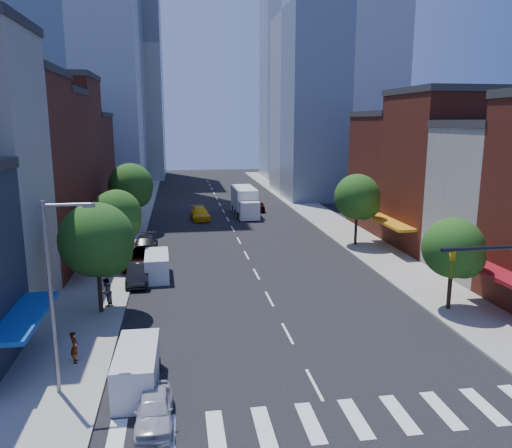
{
  "coord_description": "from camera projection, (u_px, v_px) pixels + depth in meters",
  "views": [
    {
      "loc": [
        -6.21,
        -21.33,
        12.51
      ],
      "look_at": [
        -0.58,
        14.52,
        5.0
      ],
      "focal_mm": 35.0,
      "sensor_mm": 36.0,
      "label": 1
    }
  ],
  "objects": [
    {
      "name": "sidewalk_left",
      "position": [
        127.0,
        225.0,
        60.9
      ],
      "size": [
        5.0,
        120.0,
        0.15
      ],
      "primitive_type": "cube",
      "color": "gray",
      "rests_on": "ground"
    },
    {
      "name": "parked_car_front",
      "position": [
        154.0,
        409.0,
        20.91
      ],
      "size": [
        1.59,
        3.9,
        1.33
      ],
      "primitive_type": "imported",
      "rotation": [
        0.0,
        0.0,
        0.0
      ],
      "color": "#B8B8BD",
      "rests_on": "ground"
    },
    {
      "name": "traffic_car_far",
      "position": [
        259.0,
        206.0,
        70.59
      ],
      "size": [
        2.04,
        4.12,
        1.35
      ],
      "primitive_type": "imported",
      "rotation": [
        0.0,
        0.0,
        3.03
      ],
      "color": "#999999",
      "rests_on": "ground"
    },
    {
      "name": "parked_car_second",
      "position": [
        139.0,
        274.0,
        39.09
      ],
      "size": [
        1.66,
        4.74,
        1.56
      ],
      "primitive_type": "imported",
      "rotation": [
        0.0,
        0.0,
        -0.0
      ],
      "color": "black",
      "rests_on": "ground"
    },
    {
      "name": "tree_left_far",
      "position": [
        132.0,
        187.0,
        56.09
      ],
      "size": [
        5.0,
        5.0,
        7.75
      ],
      "color": "black",
      "rests_on": "sidewalk_left"
    },
    {
      "name": "tree_left_mid",
      "position": [
        119.0,
        216.0,
        42.69
      ],
      "size": [
        4.2,
        4.2,
        6.65
      ],
      "color": "black",
      "rests_on": "sidewalk_left"
    },
    {
      "name": "bldg_right_2",
      "position": [
        458.0,
        173.0,
        49.0
      ],
      "size": [
        12.0,
        10.0,
        15.0
      ],
      "primitive_type": "cube",
      "color": "#5C2015",
      "rests_on": "ground"
    },
    {
      "name": "parked_car_third",
      "position": [
        142.0,
        258.0,
        43.28
      ],
      "size": [
        3.39,
        6.23,
        1.66
      ],
      "primitive_type": "imported",
      "rotation": [
        0.0,
        0.0,
        -0.11
      ],
      "color": "#999999",
      "rests_on": "ground"
    },
    {
      "name": "parked_car_rear",
      "position": [
        146.0,
        245.0,
        48.01
      ],
      "size": [
        2.24,
        5.47,
        1.59
      ],
      "primitive_type": "imported",
      "rotation": [
        0.0,
        0.0,
        0.0
      ],
      "color": "black",
      "rests_on": "ground"
    },
    {
      "name": "streetlight",
      "position": [
        55.0,
        286.0,
        22.22
      ],
      "size": [
        2.25,
        0.25,
        9.0
      ],
      "color": "slate",
      "rests_on": "sidewalk_left"
    },
    {
      "name": "ground",
      "position": [
        314.0,
        385.0,
        24.12
      ],
      "size": [
        220.0,
        220.0,
        0.0
      ],
      "primitive_type": "plane",
      "color": "black",
      "rests_on": "ground"
    },
    {
      "name": "bldg_left_4",
      "position": [
        43.0,
        158.0,
        55.48
      ],
      "size": [
        12.0,
        9.0,
        17.0
      ],
      "primitive_type": "cube",
      "color": "#5C2015",
      "rests_on": "ground"
    },
    {
      "name": "box_truck",
      "position": [
        245.0,
        202.0,
        67.37
      ],
      "size": [
        2.95,
        9.17,
        3.68
      ],
      "rotation": [
        0.0,
        0.0,
        0.01
      ],
      "color": "white",
      "rests_on": "ground"
    },
    {
      "name": "pedestrian_near",
      "position": [
        75.0,
        347.0,
        25.9
      ],
      "size": [
        0.48,
        0.66,
        1.68
      ],
      "primitive_type": "imported",
      "rotation": [
        0.0,
        0.0,
        1.71
      ],
      "color": "#999999",
      "rests_on": "sidewalk_left"
    },
    {
      "name": "bldg_left_3",
      "position": [
        21.0,
        175.0,
        47.46
      ],
      "size": [
        12.0,
        8.0,
        15.0
      ],
      "primitive_type": "cube",
      "color": "#592016",
      "rests_on": "ground"
    },
    {
      "name": "cargo_van_far",
      "position": [
        157.0,
        266.0,
        40.39
      ],
      "size": [
        2.06,
        4.75,
        2.0
      ],
      "rotation": [
        0.0,
        0.0,
        0.04
      ],
      "color": "silver",
      "rests_on": "ground"
    },
    {
      "name": "tower_ne",
      "position": [
        336.0,
        11.0,
        81.06
      ],
      "size": [
        18.0,
        20.0,
        60.0
      ],
      "primitive_type": "cube",
      "color": "#9EA5AD",
      "rests_on": "ground"
    },
    {
      "name": "traffic_car_oncoming",
      "position": [
        243.0,
        213.0,
        65.56
      ],
      "size": [
        2.01,
        4.31,
        1.37
      ],
      "primitive_type": "imported",
      "rotation": [
        0.0,
        0.0,
        3.28
      ],
      "color": "black",
      "rests_on": "ground"
    },
    {
      "name": "pedestrian_far",
      "position": [
        106.0,
        292.0,
        33.83
      ],
      "size": [
        0.95,
        1.1,
        1.94
      ],
      "primitive_type": "imported",
      "rotation": [
        0.0,
        0.0,
        -1.83
      ],
      "color": "#999999",
      "rests_on": "sidewalk_left"
    },
    {
      "name": "tower_far_w",
      "position": [
        119.0,
        48.0,
        107.61
      ],
      "size": [
        18.0,
        18.0,
        56.0
      ],
      "primitive_type": "cube",
      "color": "#9EA5AD",
      "rests_on": "ground"
    },
    {
      "name": "tree_right_near",
      "position": [
        456.0,
        250.0,
        32.7
      ],
      "size": [
        4.0,
        4.0,
        6.2
      ],
      "color": "black",
      "rests_on": "sidewalk_right"
    },
    {
      "name": "tree_left_near",
      "position": [
        99.0,
        243.0,
        31.97
      ],
      "size": [
        4.8,
        4.8,
        7.3
      ],
      "color": "black",
      "rests_on": "sidewalk_left"
    },
    {
      "name": "bldg_right_3",
      "position": [
        411.0,
        173.0,
        58.88
      ],
      "size": [
        12.0,
        10.0,
        13.0
      ],
      "primitive_type": "cube",
      "color": "#592016",
      "rests_on": "ground"
    },
    {
      "name": "bldg_left_5",
      "position": [
        63.0,
        168.0,
        65.08
      ],
      "size": [
        12.0,
        10.0,
        13.0
      ],
      "primitive_type": "cube",
      "color": "#592016",
      "rests_on": "ground"
    },
    {
      "name": "tree_right_far",
      "position": [
        359.0,
        199.0,
        49.98
      ],
      "size": [
        4.6,
        4.6,
        7.2
      ],
      "color": "black",
      "rests_on": "sidewalk_right"
    },
    {
      "name": "sidewalk_right",
      "position": [
        325.0,
        219.0,
        64.7
      ],
      "size": [
        5.0,
        120.0,
        0.15
      ],
      "primitive_type": "cube",
      "color": "gray",
      "rests_on": "ground"
    },
    {
      "name": "crosswalk",
      "position": [
        333.0,
        421.0,
        21.21
      ],
      "size": [
        19.0,
        3.0,
        0.01
      ],
      "primitive_type": "cube",
      "color": "silver",
      "rests_on": "ground"
    },
    {
      "name": "taxi",
      "position": [
        200.0,
        213.0,
        64.5
      ],
      "size": [
        2.6,
        5.55,
        1.57
      ],
      "primitive_type": "imported",
      "rotation": [
        0.0,
        0.0,
        0.08
      ],
      "color": "yellow",
      "rests_on": "ground"
    },
    {
      "name": "cargo_van_near",
      "position": [
        137.0,
        370.0,
        23.47
      ],
      "size": [
        2.03,
        4.79,
        2.02
      ],
      "rotation": [
        0.0,
        0.0,
        -0.02
      ],
      "color": "silver",
      "rests_on": "ground"
    }
  ]
}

